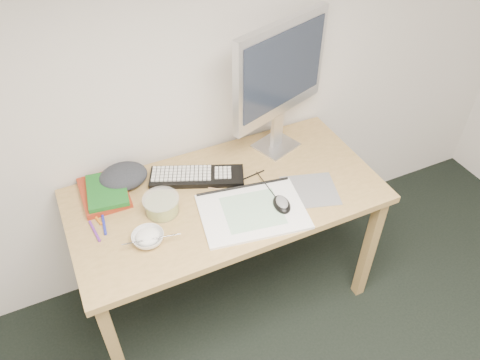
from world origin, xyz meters
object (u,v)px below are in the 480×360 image
at_px(sketchpad, 253,211).
at_px(monitor, 280,73).
at_px(rice_bowl, 148,238).
at_px(desk, 227,206).
at_px(keyboard, 197,177).

xyz_separation_m(sketchpad, monitor, (0.31, 0.37, 0.40)).
bearing_deg(rice_bowl, desk, 17.55).
bearing_deg(rice_bowl, sketchpad, -3.90).
relative_size(keyboard, monitor, 0.66).
xyz_separation_m(keyboard, monitor, (0.45, 0.07, 0.40)).
xyz_separation_m(sketchpad, keyboard, (-0.14, 0.31, 0.01)).
bearing_deg(desk, sketchpad, -70.82).
height_order(sketchpad, keyboard, keyboard).
bearing_deg(monitor, sketchpad, -149.81).
xyz_separation_m(desk, keyboard, (-0.08, 0.15, 0.09)).
xyz_separation_m(monitor, rice_bowl, (-0.77, -0.34, -0.39)).
height_order(keyboard, monitor, monitor).
distance_m(sketchpad, keyboard, 0.34).
relative_size(monitor, rice_bowl, 5.02).
bearing_deg(keyboard, monitor, 31.11).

